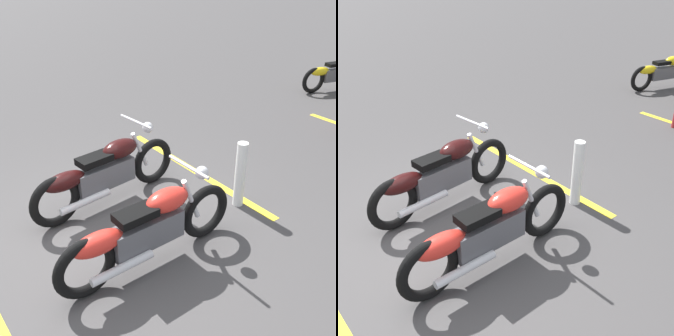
% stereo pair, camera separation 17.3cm
% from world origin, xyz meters
% --- Properties ---
extents(ground_plane, '(60.00, 60.00, 0.00)m').
position_xyz_m(ground_plane, '(0.00, 0.00, 0.00)').
color(ground_plane, '#474444').
extents(motorcycle_bright_foreground, '(2.23, 0.62, 1.04)m').
position_xyz_m(motorcycle_bright_foreground, '(0.39, -0.67, 0.46)').
color(motorcycle_bright_foreground, black).
rests_on(motorcycle_bright_foreground, ground).
extents(motorcycle_dark_foreground, '(2.23, 0.65, 1.04)m').
position_xyz_m(motorcycle_dark_foreground, '(0.61, 0.66, 0.46)').
color(motorcycle_dark_foreground, black).
rests_on(motorcycle_dark_foreground, ground).
extents(motorcycle_row_center, '(1.92, 0.60, 0.74)m').
position_xyz_m(motorcycle_row_center, '(7.31, 1.78, 0.40)').
color(motorcycle_row_center, black).
rests_on(motorcycle_row_center, ground).
extents(bollard_post, '(0.14, 0.14, 0.90)m').
position_xyz_m(bollard_post, '(2.02, -0.40, 0.45)').
color(bollard_post, white).
rests_on(bollard_post, ground).
extents(parking_stripe_mid, '(0.18, 3.20, 0.01)m').
position_xyz_m(parking_stripe_mid, '(2.13, 0.64, 0.00)').
color(parking_stripe_mid, yellow).
rests_on(parking_stripe_mid, ground).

